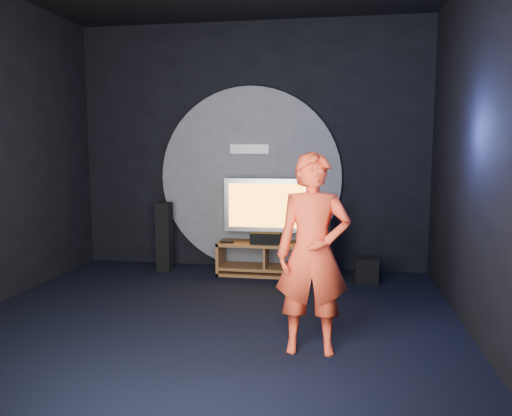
{
  "coord_description": "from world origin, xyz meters",
  "views": [
    {
      "loc": [
        1.25,
        -4.59,
        1.76
      ],
      "look_at": [
        0.32,
        1.05,
        1.05
      ],
      "focal_mm": 35.0,
      "sensor_mm": 36.0,
      "label": 1
    }
  ],
  "objects_px": {
    "media_console": "(267,261)",
    "player": "(313,254)",
    "tower_speaker_right": "(323,246)",
    "tv": "(267,207)",
    "tower_speaker_left": "(165,237)",
    "subwoofer": "(367,270)"
  },
  "relations": [
    {
      "from": "media_console",
      "to": "player",
      "type": "distance_m",
      "value": 2.68
    },
    {
      "from": "media_console",
      "to": "tower_speaker_right",
      "type": "distance_m",
      "value": 0.87
    },
    {
      "from": "tv",
      "to": "tower_speaker_left",
      "type": "xyz_separation_m",
      "value": [
        -1.46,
        -0.06,
        -0.44
      ]
    },
    {
      "from": "tower_speaker_left",
      "to": "player",
      "type": "distance_m",
      "value": 3.36
    },
    {
      "from": "tower_speaker_left",
      "to": "subwoofer",
      "type": "height_order",
      "value": "tower_speaker_left"
    },
    {
      "from": "tower_speaker_right",
      "to": "tv",
      "type": "bearing_deg",
      "value": 155.47
    },
    {
      "from": "media_console",
      "to": "tower_speaker_left",
      "type": "xyz_separation_m",
      "value": [
        -1.47,
        0.01,
        0.29
      ]
    },
    {
      "from": "tower_speaker_right",
      "to": "player",
      "type": "relative_size",
      "value": 0.57
    },
    {
      "from": "tower_speaker_left",
      "to": "subwoofer",
      "type": "xyz_separation_m",
      "value": [
        2.8,
        -0.18,
        -0.33
      ]
    },
    {
      "from": "media_console",
      "to": "player",
      "type": "height_order",
      "value": "player"
    },
    {
      "from": "media_console",
      "to": "tower_speaker_right",
      "type": "bearing_deg",
      "value": -20.49
    },
    {
      "from": "tower_speaker_left",
      "to": "tv",
      "type": "bearing_deg",
      "value": 2.3
    },
    {
      "from": "tv",
      "to": "subwoofer",
      "type": "xyz_separation_m",
      "value": [
        1.35,
        -0.23,
        -0.77
      ]
    },
    {
      "from": "tower_speaker_right",
      "to": "player",
      "type": "height_order",
      "value": "player"
    },
    {
      "from": "tv",
      "to": "tower_speaker_right",
      "type": "height_order",
      "value": "tv"
    },
    {
      "from": "media_console",
      "to": "subwoofer",
      "type": "bearing_deg",
      "value": -7.14
    },
    {
      "from": "tower_speaker_left",
      "to": "tower_speaker_right",
      "type": "bearing_deg",
      "value": -7.57
    },
    {
      "from": "player",
      "to": "tower_speaker_left",
      "type": "bearing_deg",
      "value": 127.91
    },
    {
      "from": "media_console",
      "to": "tower_speaker_right",
      "type": "xyz_separation_m",
      "value": [
        0.77,
        -0.29,
        0.29
      ]
    },
    {
      "from": "tower_speaker_right",
      "to": "subwoofer",
      "type": "height_order",
      "value": "tower_speaker_right"
    },
    {
      "from": "tv",
      "to": "tower_speaker_left",
      "type": "distance_m",
      "value": 1.52
    },
    {
      "from": "media_console",
      "to": "tower_speaker_left",
      "type": "distance_m",
      "value": 1.49
    }
  ]
}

